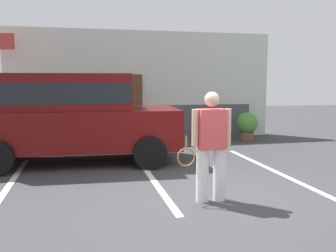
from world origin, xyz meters
The scene contains 8 objects.
ground_plane centered at (0.00, 0.00, 0.00)m, with size 40.00×40.00×0.00m, color #38383A.
parking_stripe_0 centered at (-3.34, 1.50, 0.00)m, with size 0.12×4.40×0.01m, color silver.
parking_stripe_1 centered at (-0.72, 1.50, 0.00)m, with size 0.12×4.40×0.01m, color silver.
parking_stripe_2 centered at (1.91, 1.50, 0.00)m, with size 0.12×4.40×0.01m, color silver.
house_frontage centered at (-0.01, 6.43, 1.64)m, with size 8.58×0.40×3.49m.
parked_suv centered at (-2.22, 3.23, 1.15)m, with size 4.70×2.37×2.05m.
tennis_player_man centered at (-0.06, -0.11, 0.89)m, with size 0.90×0.27×1.72m.
potted_plant_by_porch centered at (3.12, 5.30, 0.50)m, with size 0.68×0.68×0.90m.
Camera 1 is at (-2.01, -5.45, 1.89)m, focal length 39.23 mm.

